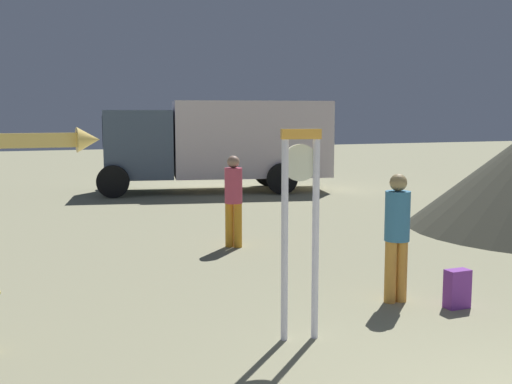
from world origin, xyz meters
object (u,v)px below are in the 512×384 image
Objects in this scene: arrow_sign at (27,188)px; person_near_clock at (397,231)px; standing_clock at (300,214)px; backpack at (457,289)px; box_truck_near at (222,141)px; person_distant at (233,196)px.

arrow_sign is 4.23m from person_near_clock.
standing_clock reaches higher than backpack.
box_truck_near reaches higher than person_near_clock.
arrow_sign reaches higher than backpack.
person_distant is 0.22× the size of box_truck_near.
person_near_clock is (4.17, -0.11, -0.70)m from arrow_sign.
person_near_clock is 3.82m from person_distant.
backpack is at bearing -41.42° from person_near_clock.
standing_clock is at bearing -105.94° from box_truck_near.
backpack is (2.18, 0.21, -1.06)m from standing_clock.
box_truck_near is (2.52, 7.72, 0.62)m from person_distant.
box_truck_near is (1.82, 11.47, 0.62)m from person_near_clock.
backpack is 0.06× the size of box_truck_near.
backpack is at bearing 5.43° from standing_clock.
backpack is (4.70, -0.58, -1.35)m from arrow_sign.
arrow_sign is 1.48× the size of person_distant.
backpack is 0.29× the size of person_distant.
arrow_sign is 5.10× the size of backpack.
person_near_clock is 11.63m from box_truck_near.
backpack is (0.53, -0.47, -0.65)m from person_near_clock.
person_distant is at bearing 46.43° from arrow_sign.
person_distant is 8.15m from box_truck_near.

